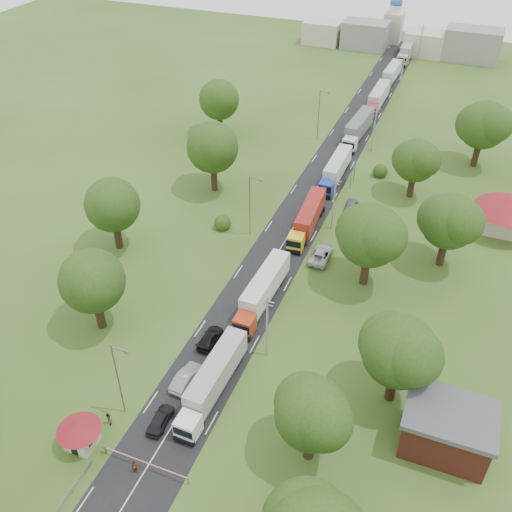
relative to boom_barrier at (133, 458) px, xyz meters
The scene contains 42 objects.
ground 25.05m from the boom_barrier, 86.89° to the left, with size 260.00×260.00×0.00m, color #334A18.
road 45.03m from the boom_barrier, 88.27° to the left, with size 8.00×200.00×0.04m, color black.
boom_barrier is the anchor object (origin of this frame).
guard_booth 5.98m from the boom_barrier, behind, with size 4.40×4.40×3.45m.
info_sign 60.39m from the boom_barrier, 83.76° to the left, with size 0.12×3.10×4.10m.
pole_1 19.63m from the boom_barrier, 69.14° to the left, with size 1.60×0.24×9.00m.
pole_2 46.66m from the boom_barrier, 81.52° to the left, with size 1.60×0.24×9.00m.
pole_3 74.41m from the boom_barrier, 84.71° to the left, with size 1.60×0.24×9.00m.
pole_4 102.30m from the boom_barrier, 86.15° to the left, with size 1.60×0.24×9.00m.
pole_5 130.24m from the boom_barrier, 86.98° to the left, with size 1.60×0.24×9.00m.
lamp_0 7.91m from the boom_barrier, 128.59° to the left, with size 2.03×0.22×10.00m.
lamp_1 40.47m from the boom_barrier, 95.70° to the left, with size 2.03×0.22×10.00m.
lamp_2 75.25m from the boom_barrier, 93.05° to the left, with size 2.03×0.22×10.00m.
tree_2 17.86m from the boom_barrier, 24.96° to the left, with size 8.00×8.00×10.10m.
tree_3 28.11m from the boom_barrier, 38.79° to the left, with size 8.80×8.80×11.07m.
tree_4 38.62m from the boom_barrier, 67.81° to the left, with size 9.60×9.60×12.05m.
tree_5 49.47m from the boom_barrier, 61.59° to the left, with size 8.80×8.80×11.07m.
tree_6 62.58m from the boom_barrier, 74.79° to the left, with size 8.00×8.00×10.10m.
tree_7 79.63m from the boom_barrier, 71.37° to the left, with size 9.60×9.60×12.05m.
tree_10 21.36m from the boom_barrier, 132.02° to the left, with size 8.80×8.80×11.07m.
tree_11 37.10m from the boom_barrier, 124.41° to the left, with size 8.80×8.80×11.07m.
tree_12 52.73m from the boom_barrier, 106.28° to the left, with size 9.60×9.60×12.05m.
tree_13 73.99m from the boom_barrier, 107.90° to the left, with size 8.80×8.80×11.07m.
house_brick 30.34m from the boom_barrier, 25.42° to the left, with size 8.60×6.60×5.20m.
house_cream 63.37m from the boom_barrier, 60.31° to the left, with size 10.08×10.08×5.80m.
distant_town 135.04m from the boom_barrier, 89.13° to the left, with size 52.00×8.00×8.00m.
church 143.10m from the boom_barrier, 91.06° to the left, with size 5.00×5.00×12.30m.
truck_0 11.30m from the boom_barrier, 72.04° to the left, with size 2.65×13.70×3.79m.
truck_1 26.47m from the boom_barrier, 83.12° to the left, with size 2.78×14.06×3.89m.
truck_2 44.71m from the boom_barrier, 85.50° to the left, with size 3.00×13.75×3.80m.
truck_3 60.90m from the boom_barrier, 86.80° to the left, with size 2.33×13.63×3.78m.
truck_4 78.30m from the boom_barrier, 87.75° to the left, with size 3.30×14.78×4.08m.
truck_5 95.29m from the boom_barrier, 87.95° to the left, with size 2.59×14.31×3.97m.
truck_6 111.14m from the boom_barrier, 88.31° to the left, with size 2.70×13.54×3.74m.
truck_7 130.06m from the boom_barrier, 88.36° to the left, with size 2.90×14.96×4.14m.
car_lane_front 5.01m from the boom_barrier, 88.35° to the left, with size 1.66×4.12×1.40m, color black.
car_lane_mid 10.86m from the boom_barrier, 89.40° to the left, with size 1.68×4.81×1.59m, color gray.
car_lane_rear 17.44m from the boom_barrier, 90.36° to the left, with size 1.87×4.61×1.34m, color black.
car_verge_near 38.75m from the boom_barrier, 78.82° to the left, with size 2.64×5.72×1.59m, color #B8B8B8.
car_verge_far 52.96m from the boom_barrier, 80.93° to the left, with size 1.88×4.67×1.59m, color slate.
pedestrian_near 0.95m from the boom_barrier, 50.69° to the right, with size 0.57×0.38×1.57m, color gray.
pedestrian_booth 5.61m from the boom_barrier, 147.64° to the left, with size 0.77×0.60×1.59m, color gray.
Camera 1 is at (21.25, -50.17, 49.21)m, focal length 40.00 mm.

